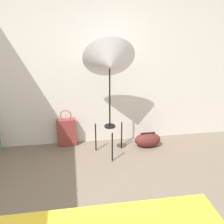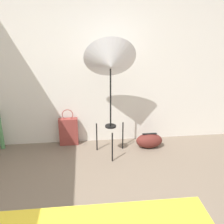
# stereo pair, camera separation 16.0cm
# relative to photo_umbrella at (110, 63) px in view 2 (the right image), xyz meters

# --- Properties ---
(wall_back) EXTENTS (8.00, 0.05, 2.60)m
(wall_back) POSITION_rel_photo_umbrella_xyz_m (-0.24, 0.48, -0.11)
(wall_back) COLOR silver
(wall_back) RESTS_ON ground_plane
(photo_umbrella) EXTENTS (0.74, 0.57, 1.78)m
(photo_umbrella) POSITION_rel_photo_umbrella_xyz_m (0.00, 0.00, 0.00)
(photo_umbrella) COLOR black
(photo_umbrella) RESTS_ON ground_plane
(tote_bag) EXTENTS (0.31, 0.11, 0.62)m
(tote_bag) POSITION_rel_photo_umbrella_xyz_m (-0.66, 0.36, -1.17)
(tote_bag) COLOR brown
(tote_bag) RESTS_ON ground_plane
(duffel_bag) EXTENTS (0.43, 0.24, 0.25)m
(duffel_bag) POSITION_rel_photo_umbrella_xyz_m (0.64, 0.12, -1.29)
(duffel_bag) COLOR #5B231E
(duffel_bag) RESTS_ON ground_plane
(paper_roll) EXTENTS (0.07, 0.07, 0.65)m
(paper_roll) POSITION_rel_photo_umbrella_xyz_m (-1.72, 0.34, -1.08)
(paper_roll) COLOR #56995B
(paper_roll) RESTS_ON ground_plane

